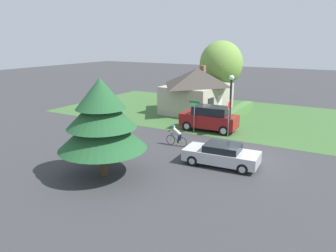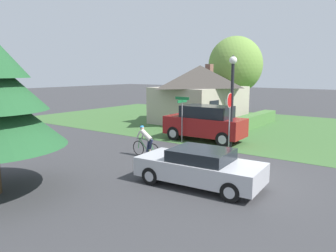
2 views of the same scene
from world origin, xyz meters
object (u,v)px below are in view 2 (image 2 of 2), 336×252
at_px(sedan_left_lane, 200,167).
at_px(parked_suv_right, 205,123).
at_px(street_lamp, 232,89).
at_px(cyclist, 146,142).
at_px(stop_sign, 230,109).
at_px(cottage_house, 200,93).
at_px(deciduous_tree_right, 235,65).
at_px(street_name_sign, 182,111).

distance_m(sedan_left_lane, parked_suv_right, 7.59).
bearing_deg(street_lamp, parked_suv_right, 71.16).
bearing_deg(cyclist, stop_sign, -118.42).
height_order(cottage_house, sedan_left_lane, cottage_house).
xyz_separation_m(cottage_house, cyclist, (-10.81, -3.51, -1.60)).
bearing_deg(sedan_left_lane, parked_suv_right, -65.61).
bearing_deg(sedan_left_lane, deciduous_tree_right, -72.50).
height_order(stop_sign, street_lamp, street_lamp).
xyz_separation_m(parked_suv_right, street_lamp, (-0.66, -1.93, 2.04)).
bearing_deg(street_name_sign, parked_suv_right, -36.12).
xyz_separation_m(parked_suv_right, stop_sign, (-0.87, -1.93, 1.03)).
height_order(parked_suv_right, street_lamp, street_lamp).
relative_size(sedan_left_lane, deciduous_tree_right, 0.63).
relative_size(cottage_house, stop_sign, 2.68).
height_order(sedan_left_lane, cyclist, cyclist).
height_order(cottage_house, street_name_sign, cottage_house).
relative_size(cottage_house, parked_suv_right, 1.67).
xyz_separation_m(sedan_left_lane, street_lamp, (6.01, 1.67, 2.42)).
bearing_deg(cyclist, parked_suv_right, -92.20).
xyz_separation_m(sedan_left_lane, cyclist, (1.94, 4.06, 0.05)).
height_order(cottage_house, parked_suv_right, cottage_house).
bearing_deg(deciduous_tree_right, street_lamp, -155.84).
distance_m(cyclist, street_lamp, 5.28).
bearing_deg(parked_suv_right, cottage_house, -59.14).
xyz_separation_m(cottage_house, street_lamp, (-6.73, -5.90, 0.77)).
bearing_deg(stop_sign, cottage_house, -143.96).
bearing_deg(deciduous_tree_right, cyclist, -168.89).
bearing_deg(street_name_sign, cottage_house, 23.52).
bearing_deg(stop_sign, cyclist, -35.98).
bearing_deg(deciduous_tree_right, street_name_sign, -167.51).
height_order(cyclist, deciduous_tree_right, deciduous_tree_right).
bearing_deg(cyclist, cottage_house, -68.70).
xyz_separation_m(stop_sign, deciduous_tree_right, (12.83, 5.66, 2.49)).
relative_size(cyclist, deciduous_tree_right, 0.23).
bearing_deg(parked_suv_right, cyclist, 82.23).
xyz_separation_m(cottage_house, sedan_left_lane, (-12.75, -7.57, -1.65)).
relative_size(street_lamp, street_name_sign, 1.86).
distance_m(parked_suv_right, deciduous_tree_right, 13.01).
relative_size(sedan_left_lane, street_name_sign, 1.74).
height_order(cyclist, stop_sign, stop_sign).
relative_size(sedan_left_lane, street_lamp, 0.94).
relative_size(cottage_house, deciduous_tree_right, 1.08).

